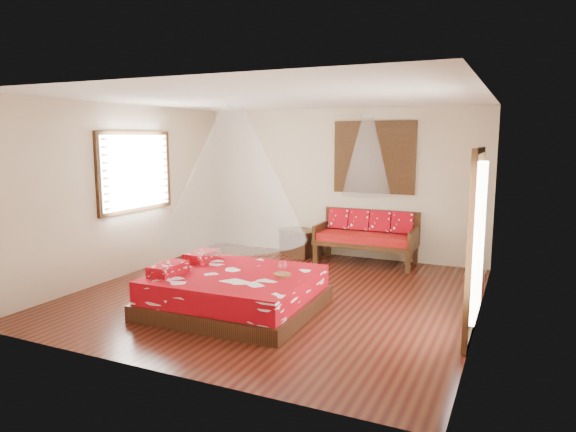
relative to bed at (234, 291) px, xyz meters
name	(u,v)px	position (x,y,z in m)	size (l,w,h in m)	color
room	(277,199)	(0.22, 0.85, 1.15)	(5.54, 5.54, 2.84)	black
bed	(234,291)	(0.00, 0.00, 0.00)	(2.14, 1.94, 0.64)	black
daybed	(367,235)	(0.88, 3.23, 0.27)	(1.79, 0.79, 0.95)	black
storage_chest	(301,242)	(-0.47, 3.30, 0.00)	(0.86, 0.75, 0.50)	black
shutter_panel	(374,157)	(0.88, 3.57, 1.65)	(1.52, 0.06, 1.32)	black
window_left	(136,172)	(-2.49, 1.05, 1.45)	(0.10, 1.74, 1.34)	black
glazed_door	(473,247)	(2.93, 0.25, 0.82)	(0.08, 1.02, 2.16)	black
wine_tray	(282,272)	(0.64, 0.14, 0.30)	(0.23, 0.23, 0.19)	brown
mosquito_net_main	(233,170)	(0.02, 0.00, 1.60)	(1.90, 1.90, 1.80)	silver
mosquito_net_daybed	(367,153)	(0.88, 3.10, 1.75)	(0.87, 0.87, 1.50)	silver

